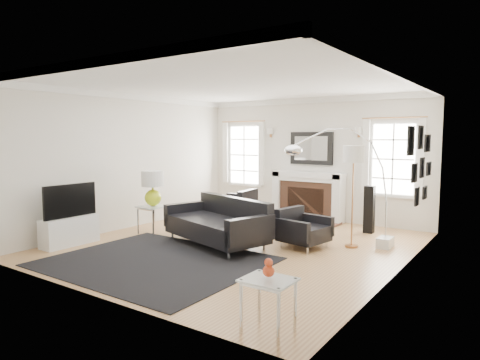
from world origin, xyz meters
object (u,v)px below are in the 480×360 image
Objects in this scene: armchair_right at (301,229)px; arc_floor_lamp at (341,182)px; sofa at (219,224)px; armchair_left at (236,207)px; fireplace at (307,197)px; coffee_table at (295,221)px; gourd_lamp at (153,186)px.

armchair_right is 0.43× the size of arc_floor_lamp.
arc_floor_lamp is (0.60, 0.24, 0.85)m from armchair_right.
sofa is at bearing -151.39° from armchair_right.
arc_floor_lamp is at bearing -18.94° from armchair_left.
sofa is at bearing -153.56° from arc_floor_lamp.
fireplace reaches higher than armchair_left.
fireplace is 0.75× the size of sofa.
sofa reaches higher than armchair_right.
sofa is 1.45m from coffee_table.
armchair_left is 0.46× the size of arc_floor_lamp.
gourd_lamp is at bearing -177.86° from sofa.
fireplace is 2.64m from arc_floor_lamp.
coffee_table is at bearing -71.08° from fireplace.
gourd_lamp is (-2.51, -1.17, 0.61)m from coffee_table.
coffee_table is at bearing 50.29° from sofa.
coffee_table is 2.84m from gourd_lamp.
arc_floor_lamp reaches higher than gourd_lamp.
sofa is (-0.29, -2.96, -0.17)m from fireplace.
armchair_left is at bearing 116.87° from sofa.
armchair_left is 1.06× the size of armchair_right.
fireplace reaches higher than armchair_right.
sofa is at bearing -95.67° from fireplace.
armchair_right is at bearing -66.68° from fireplace.
armchair_right is at bearing 28.61° from sofa.
gourd_lamp is (-0.62, -1.96, 0.62)m from armchair_left.
gourd_lamp is at bearing -154.96° from coffee_table.
gourd_lamp reaches higher than fireplace.
sofa is 1.45m from armchair_right.
armchair_right is 1.33× the size of gourd_lamp.
coffee_table is (-0.34, 0.42, 0.04)m from armchair_right.
arc_floor_lamp reaches higher than coffee_table.
armchair_right is 1.07m from arc_floor_lamp.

